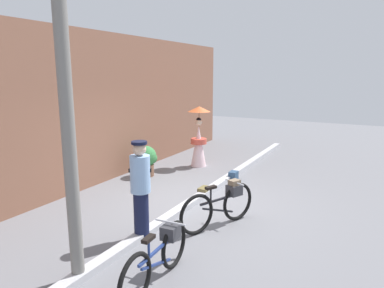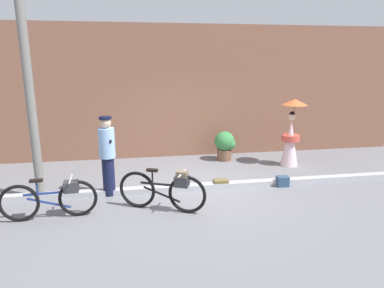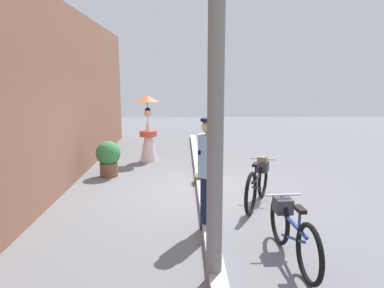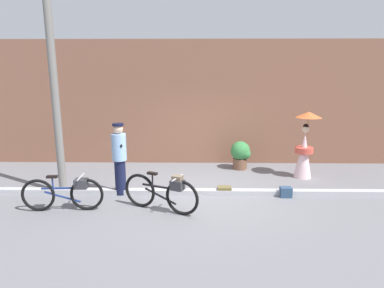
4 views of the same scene
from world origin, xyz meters
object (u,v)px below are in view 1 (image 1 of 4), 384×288
object	(u,v)px
bicycle_far_side	(221,204)
utility_pole	(66,108)
person_with_parasol	(199,138)
backpack_on_pavement	(234,176)
backpack_spare	(205,191)
person_officer	(140,188)
bicycle_near_officer	(159,256)
potted_plant_by_door	(147,159)

from	to	relation	value
bicycle_far_side	utility_pole	xyz separation A→B (m)	(-2.56, 1.04, 1.96)
person_with_parasol	backpack_on_pavement	bearing A→B (deg)	-119.84
person_with_parasol	backpack_spare	xyz separation A→B (m)	(-2.31, -1.35, -0.78)
person_officer	utility_pole	bearing A→B (deg)	178.48
bicycle_far_side	person_with_parasol	xyz separation A→B (m)	(3.68, 2.37, 0.44)
bicycle_far_side	person_officer	distance (m)	1.59
bicycle_far_side	person_officer	size ratio (longest dim) A/B	0.95
bicycle_near_officer	person_officer	xyz separation A→B (m)	(0.95, 0.99, 0.53)
bicycle_near_officer	utility_pole	distance (m)	2.30
person_officer	potted_plant_by_door	distance (m)	3.86
bicycle_far_side	potted_plant_by_door	size ratio (longest dim) A/B	1.93
person_officer	person_with_parasol	xyz separation A→B (m)	(4.81, 1.37, -0.05)
potted_plant_by_door	backpack_spare	size ratio (longest dim) A/B	2.62
bicycle_near_officer	backpack_spare	distance (m)	3.61
utility_pole	backpack_spare	bearing A→B (deg)	-0.30
backpack_on_pavement	backpack_spare	size ratio (longest dim) A/B	0.82
bicycle_far_side	backpack_spare	size ratio (longest dim) A/B	5.05
bicycle_far_side	person_officer	xyz separation A→B (m)	(-1.13, 1.00, 0.49)
backpack_on_pavement	utility_pole	size ratio (longest dim) A/B	0.06
person_with_parasol	utility_pole	distance (m)	6.56
person_with_parasol	person_officer	bearing A→B (deg)	-164.12
backpack_on_pavement	utility_pole	world-z (taller)	utility_pole
person_with_parasol	potted_plant_by_door	size ratio (longest dim) A/B	2.16
backpack_on_pavement	backpack_spare	xyz separation A→B (m)	(-1.44, 0.16, -0.03)
bicycle_near_officer	potted_plant_by_door	distance (m)	5.18
utility_pole	person_officer	bearing A→B (deg)	-1.52
bicycle_far_side	backpack_on_pavement	world-z (taller)	bicycle_far_side
utility_pole	bicycle_far_side	bearing A→B (deg)	-22.09
person_with_parasol	utility_pole	size ratio (longest dim) A/B	0.38
backpack_spare	utility_pole	xyz separation A→B (m)	(-3.93, 0.02, 2.30)
person_officer	utility_pole	size ratio (longest dim) A/B	0.36
bicycle_far_side	person_officer	world-z (taller)	person_officer
backpack_on_pavement	potted_plant_by_door	bearing A→B (deg)	108.80
potted_plant_by_door	backpack_spare	bearing A→B (deg)	-107.14
person_with_parasol	utility_pole	bearing A→B (deg)	-167.95
bicycle_far_side	backpack_spare	xyz separation A→B (m)	(1.38, 1.02, -0.34)
bicycle_far_side	person_with_parasol	distance (m)	4.40
backpack_spare	utility_pole	world-z (taller)	utility_pole
backpack_on_pavement	utility_pole	xyz separation A→B (m)	(-5.37, 0.18, 2.28)
bicycle_near_officer	backpack_on_pavement	size ratio (longest dim) A/B	6.45
person_officer	utility_pole	xyz separation A→B (m)	(-1.43, 0.04, 1.47)
bicycle_near_officer	bicycle_far_side	bearing A→B (deg)	-0.20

